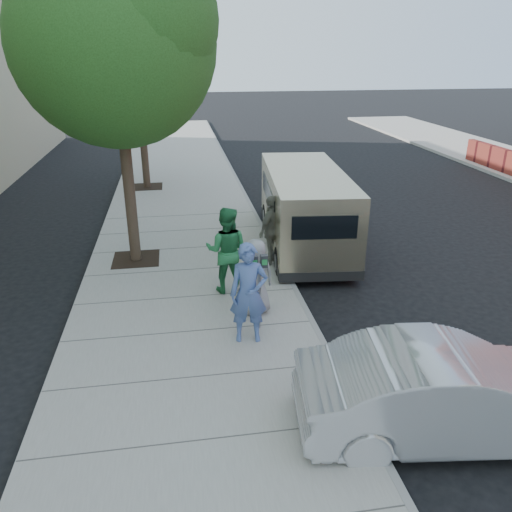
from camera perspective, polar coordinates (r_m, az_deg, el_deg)
name	(u,v)px	position (r m, az deg, el deg)	size (l,w,h in m)	color
ground	(234,299)	(11.43, -2.58, -4.94)	(120.00, 120.00, 0.00)	black
sidewalk	(189,299)	(11.34, -7.63, -4.94)	(5.00, 60.00, 0.15)	gray
curb_face	(295,292)	(11.63, 4.49, -4.08)	(0.12, 60.00, 0.16)	gray
tree_near	(116,36)	(12.54, -15.71, 23.04)	(4.62, 4.60, 7.53)	black
tree_far	(138,61)	(20.12, -13.36, 20.88)	(3.92, 3.80, 6.49)	black
parking_meter	(259,276)	(9.50, 0.37, -2.33)	(0.32, 0.12, 1.56)	gray
van	(305,207)	(14.12, 5.57, 5.55)	(2.52, 6.11, 2.21)	tan
sedan	(450,393)	(7.91, 21.27, -14.38)	(1.53, 4.39, 1.45)	#B0B2B8
person_officer	(249,293)	(9.20, -0.85, -4.30)	(0.71, 0.46, 1.94)	#4C65A1
person_green_shirt	(227,250)	(11.11, -3.36, 0.66)	(0.96, 0.75, 1.98)	#277841
person_gray_shirt	(256,277)	(10.22, -0.02, -2.42)	(0.79, 0.51, 1.61)	gray
person_striped_polo	(272,230)	(12.68, 1.85, 3.03)	(1.04, 0.43, 1.78)	gray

